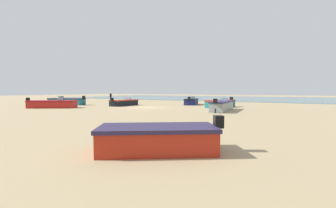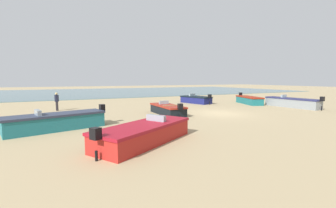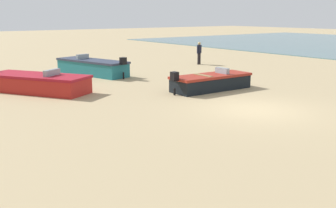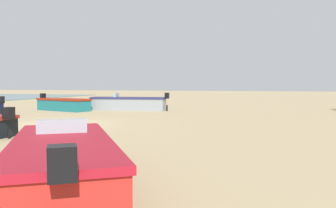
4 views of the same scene
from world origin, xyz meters
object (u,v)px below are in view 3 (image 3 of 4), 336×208
object	(u,v)px
boat_black_3	(211,82)
boat_red_5	(37,83)
boat_teal_2	(92,67)
beach_walker_foreground	(199,51)

from	to	relation	value
boat_black_3	boat_red_5	bearing A→B (deg)	-121.62
boat_teal_2	boat_black_3	bearing A→B (deg)	-87.68
beach_walker_foreground	boat_teal_2	bearing A→B (deg)	160.11
boat_red_5	boat_black_3	bearing A→B (deg)	115.60
boat_teal_2	boat_red_5	size ratio (longest dim) A/B	1.04
boat_red_5	beach_walker_foreground	xyz separation A→B (m)	(3.50, -13.01, 0.53)
boat_black_3	beach_walker_foreground	world-z (taller)	beach_walker_foreground
boat_teal_2	beach_walker_foreground	size ratio (longest dim) A/B	3.32
boat_teal_2	boat_red_5	world-z (taller)	boat_teal_2
boat_black_3	beach_walker_foreground	size ratio (longest dim) A/B	2.72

